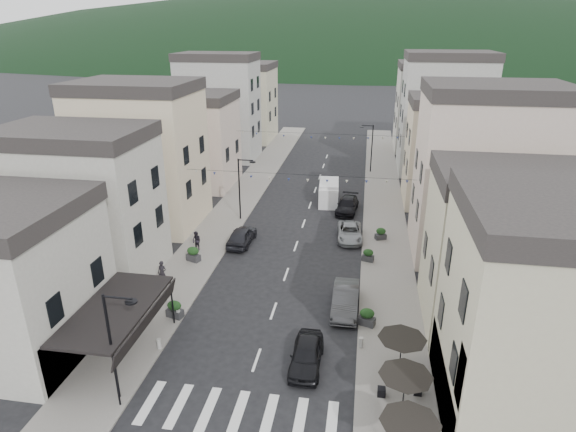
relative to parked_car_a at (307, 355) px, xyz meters
name	(u,v)px	position (x,y,z in m)	size (l,w,h in m)	color
sidewalk_left	(242,198)	(-10.30, 26.00, -0.65)	(4.00, 76.00, 0.12)	slate
sidewalk_right	(383,205)	(4.70, 26.00, -0.65)	(4.00, 76.00, 0.12)	slate
hill_backdrop	(362,55)	(-2.80, 294.00, -0.71)	(640.00, 360.00, 70.00)	black
bistro_building	(569,330)	(11.70, -2.00, 4.29)	(10.00, 8.00, 10.00)	#B5AE90
boutique_awning	(119,310)	(-10.05, -1.00, 2.41)	(3.77, 7.50, 3.28)	black
buildings_row_left	(194,129)	(-17.30, 31.75, 5.42)	(10.20, 54.16, 14.00)	#A7A499
buildings_row_right	(455,138)	(11.70, 30.59, 5.61)	(10.20, 54.16, 14.50)	#B5AE90
cafe_terrace	(405,380)	(4.90, -3.20, 1.65)	(2.50, 8.10, 2.53)	black
streetlamp_left_near	(115,337)	(-8.62, -4.00, 2.99)	(1.70, 0.56, 6.00)	black
streetlamp_left_far	(242,183)	(-8.62, 20.00, 2.99)	(1.70, 0.56, 6.00)	black
streetlamp_right_far	(370,144)	(3.02, 38.00, 2.99)	(1.70, 0.56, 6.00)	black
bollards	(254,360)	(-2.80, -0.50, -0.29)	(11.66, 10.26, 0.60)	gray
bunting_near	(298,178)	(-2.80, 16.00, 4.95)	(19.00, 0.28, 0.62)	black
bunting_far	(318,137)	(-2.80, 32.00, 4.95)	(19.00, 0.28, 0.62)	black
parked_car_a	(307,355)	(0.00, 0.00, 0.00)	(1.67, 4.14, 1.41)	black
parked_car_b	(345,299)	(1.80, 5.90, 0.07)	(1.65, 4.72, 1.55)	#37373A
parked_car_c	(350,232)	(1.59, 17.19, -0.07)	(2.10, 4.55, 1.27)	gray
parked_car_d	(347,205)	(1.07, 23.76, -0.02)	(1.91, 4.70, 1.36)	black
parked_car_e	(242,236)	(-7.40, 14.70, 0.04)	(1.77, 4.40, 1.50)	black
delivery_van	(329,192)	(-0.99, 26.23, 0.46)	(2.26, 5.06, 2.37)	white
pedestrian_a	(162,273)	(-11.23, 7.03, 0.29)	(0.64, 0.42, 1.75)	black
pedestrian_b	(197,241)	(-10.69, 12.74, 0.22)	(0.78, 0.61, 1.61)	black
planter_la	(175,309)	(-8.80, 3.17, -0.03)	(1.15, 0.83, 1.15)	#2A2B2D
planter_lb	(193,254)	(-10.31, 10.82, -0.01)	(1.20, 0.94, 1.19)	#2D2D2F
planter_ra	(367,317)	(3.20, 4.25, -0.03)	(1.14, 0.85, 1.14)	#2D2D2F
planter_rb	(368,255)	(3.20, 12.99, -0.09)	(0.99, 0.69, 1.01)	#2C2D2F
planter_rc	(381,234)	(4.25, 17.34, -0.08)	(1.06, 0.84, 1.05)	#2B2B2E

